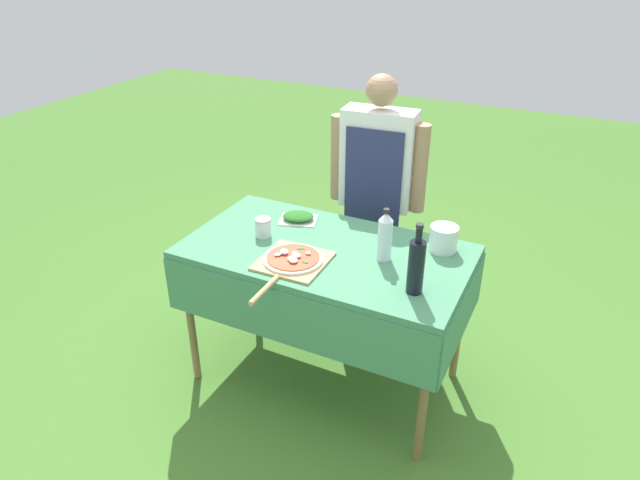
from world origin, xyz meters
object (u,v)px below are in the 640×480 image
Objects in this scene: oil_bottle at (416,266)px; water_bottle at (385,236)px; sauce_jar at (263,228)px; prep_table at (326,264)px; mixing_tub at (444,238)px; herb_container at (298,217)px; person_cook at (377,183)px; pizza_on_peel at (292,261)px.

oil_bottle is 1.24× the size of water_bottle.
sauce_jar is at bearing -175.46° from water_bottle.
prep_table is 0.58m from mixing_tub.
water_bottle is at bearing 136.79° from oil_bottle.
water_bottle is at bearing -18.10° from herb_container.
oil_bottle is at bearing -91.32° from mixing_tub.
herb_container is at bearing 153.56° from oil_bottle.
herb_container is 2.41× the size of sauce_jar.
mixing_tub is at bearing 134.57° from person_cook.
oil_bottle reaches higher than prep_table.
sauce_jar reaches higher than herb_container.
prep_table is 10.24× the size of mixing_tub.
water_bottle is 1.13× the size of herb_container.
oil_bottle reaches higher than pizza_on_peel.
oil_bottle is (0.50, -0.17, 0.21)m from prep_table.
herb_container is (-0.76, 0.38, -0.11)m from oil_bottle.
herb_container is at bearing 71.71° from sauce_jar.
water_bottle is at bearing 4.54° from sauce_jar.
person_cook is at bearing 84.03° from pizza_on_peel.
prep_table is at bearing 66.16° from pizza_on_peel.
mixing_tub is (0.77, 0.03, 0.04)m from herb_container.
pizza_on_peel is at bearing -143.57° from mixing_tub.
water_bottle reaches higher than sauce_jar.
prep_table is 4.30× the size of oil_bottle.
water_bottle is at bearing -136.63° from mixing_tub.
person_cook is 4.65× the size of oil_bottle.
pizza_on_peel is 2.07× the size of water_bottle.
pizza_on_peel reaches higher than herb_container.
pizza_on_peel is 0.44m from water_bottle.
prep_table is 6.00× the size of herb_container.
mixing_tub reaches higher than pizza_on_peel.
oil_bottle is 0.86m from sauce_jar.
prep_table is 2.57× the size of pizza_on_peel.
person_cook is 2.78× the size of pizza_on_peel.
person_cook reaches higher than oil_bottle.
oil_bottle is at bearing -18.88° from prep_table.
prep_table is at bearing 3.45° from sauce_jar.
mixing_tub is at bearing 43.37° from water_bottle.
prep_table is 14.47× the size of sauce_jar.
water_bottle is 1.92× the size of mixing_tub.
water_bottle is at bearing 109.64° from person_cook.
pizza_on_peel is at bearing -112.55° from prep_table.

